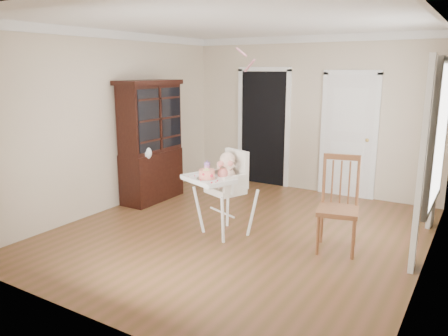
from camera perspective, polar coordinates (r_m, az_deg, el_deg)
The scene contains 16 objects.
floor at distance 5.94m, azimuth 2.09°, elevation -8.36°, with size 5.00×5.00×0.00m, color brown.
ceiling at distance 5.56m, azimuth 2.33°, elevation 18.54°, with size 5.00×5.00×0.00m, color white.
wall_back at distance 7.86m, azimuth 11.19°, elevation 6.78°, with size 4.50×4.50×0.00m, color beige.
wall_left at distance 6.96m, azimuth -14.27°, elevation 5.88°, with size 5.00×5.00×0.00m, color beige.
wall_right at distance 4.92m, azimuth 25.74°, elevation 2.24°, with size 5.00×5.00×0.00m, color beige.
crown_molding at distance 5.56m, azimuth 2.32°, elevation 17.92°, with size 4.50×5.00×0.12m, color white, non-canonical shape.
doorway at distance 8.22m, azimuth 5.17°, elevation 5.54°, with size 1.06×0.05×2.22m.
closet_door at distance 7.66m, azimuth 15.95°, elevation 3.93°, with size 0.96×0.09×2.13m.
window_right at distance 5.73m, azimuth 25.83°, elevation 2.92°, with size 0.13×1.84×2.30m.
high_chair at distance 5.66m, azimuth 0.14°, elevation -1.92°, with size 0.89×0.98×1.14m.
baby at distance 5.64m, azimuth 0.38°, elevation -0.37°, with size 0.30×0.31×0.48m.
cake at distance 5.48m, azimuth -2.27°, elevation -0.81°, with size 0.26×0.26×0.12m.
sippy_cup at distance 5.73m, azimuth -2.21°, elevation 0.03°, with size 0.08×0.08×0.20m.
china_cabinet at distance 7.23m, azimuth -9.53°, elevation 3.44°, with size 0.52×1.17×1.97m.
dining_chair at distance 5.40m, azimuth 14.70°, elevation -4.97°, with size 0.56×0.56×1.15m.
streamer at distance 6.67m, azimuth 2.26°, elevation 14.91°, with size 0.03×0.50×0.02m, color #D57B8A, non-canonical shape.
Camera 1 is at (2.69, -4.84, 2.15)m, focal length 35.00 mm.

